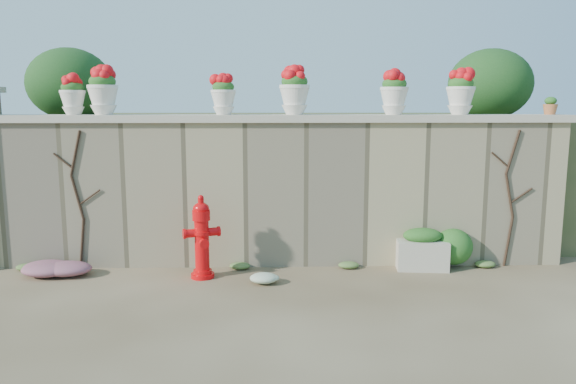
{
  "coord_description": "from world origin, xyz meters",
  "views": [
    {
      "loc": [
        -0.01,
        -5.95,
        2.29
      ],
      "look_at": [
        0.16,
        1.4,
        1.09
      ],
      "focal_mm": 35.0,
      "sensor_mm": 36.0,
      "label": 1
    }
  ],
  "objects_px": {
    "terracotta_pot": "(550,107)",
    "urn_pot_0": "(73,95)",
    "planter_box": "(422,250)",
    "fire_hydrant": "(202,237)"
  },
  "relations": [
    {
      "from": "terracotta_pot",
      "to": "urn_pot_0",
      "type": "bearing_deg",
      "value": -180.0
    },
    {
      "from": "urn_pot_0",
      "to": "planter_box",
      "type": "bearing_deg",
      "value": -3.88
    },
    {
      "from": "planter_box",
      "to": "terracotta_pot",
      "type": "relative_size",
      "value": 3.07
    },
    {
      "from": "urn_pot_0",
      "to": "terracotta_pot",
      "type": "bearing_deg",
      "value": 0.0
    },
    {
      "from": "fire_hydrant",
      "to": "terracotta_pot",
      "type": "relative_size",
      "value": 4.62
    },
    {
      "from": "planter_box",
      "to": "terracotta_pot",
      "type": "height_order",
      "value": "terracotta_pot"
    },
    {
      "from": "fire_hydrant",
      "to": "planter_box",
      "type": "relative_size",
      "value": 1.51
    },
    {
      "from": "planter_box",
      "to": "urn_pot_0",
      "type": "height_order",
      "value": "urn_pot_0"
    },
    {
      "from": "terracotta_pot",
      "to": "fire_hydrant",
      "type": "bearing_deg",
      "value": -172.28
    },
    {
      "from": "planter_box",
      "to": "urn_pot_0",
      "type": "relative_size",
      "value": 1.35
    }
  ]
}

